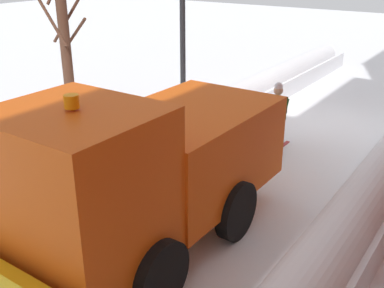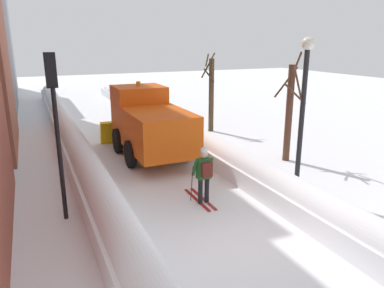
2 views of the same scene
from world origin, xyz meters
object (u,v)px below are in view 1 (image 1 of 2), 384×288
(skier, at_px, (277,113))
(street_lamp, at_px, (183,15))
(bare_tree_near, at_px, (67,63))
(plow_truck, at_px, (144,170))

(skier, bearing_deg, street_lamp, -7.04)
(bare_tree_near, bearing_deg, plow_truck, 150.19)
(skier, height_order, bare_tree_near, bare_tree_near)
(skier, relative_size, street_lamp, 0.36)
(plow_truck, bearing_deg, skier, -89.48)
(skier, xyz_separation_m, street_lamp, (3.26, -0.40, 2.17))
(skier, bearing_deg, plow_truck, 90.52)
(street_lamp, distance_m, bare_tree_near, 3.48)
(plow_truck, bearing_deg, bare_tree_near, -29.81)
(plow_truck, relative_size, bare_tree_near, 1.34)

